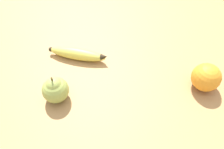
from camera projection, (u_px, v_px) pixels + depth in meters
name	position (u px, v px, depth m)	size (l,w,h in m)	color
ground_plane	(126.00, 67.00, 0.74)	(3.00, 3.00, 0.00)	#A87A47
banana	(78.00, 54.00, 0.76)	(0.20, 0.14, 0.04)	#DBCC4C
orange	(206.00, 77.00, 0.66)	(0.09, 0.09, 0.09)	orange
pear	(55.00, 89.00, 0.63)	(0.08, 0.08, 0.10)	#99A84C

